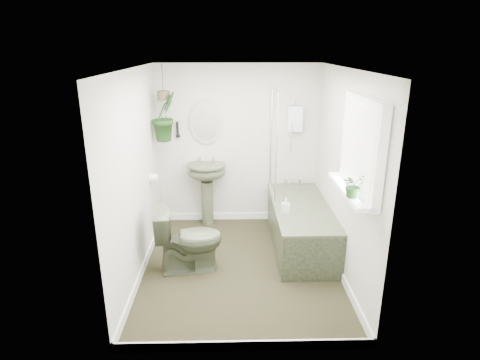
{
  "coord_description": "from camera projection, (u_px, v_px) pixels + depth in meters",
  "views": [
    {
      "loc": [
        -0.11,
        -4.22,
        2.53
      ],
      "look_at": [
        0.0,
        0.15,
        1.05
      ],
      "focal_mm": 30.0,
      "sensor_mm": 36.0,
      "label": 1
    }
  ],
  "objects": [
    {
      "name": "ceiling",
      "position": [
        240.0,
        68.0,
        4.07
      ],
      "size": [
        2.3,
        2.8,
        0.02
      ],
      "primitive_type": "cube",
      "color": "white",
      "rests_on": "ground"
    },
    {
      "name": "wall_left",
      "position": [
        135.0,
        177.0,
        4.42
      ],
      "size": [
        0.02,
        2.8,
        2.3
      ],
      "primitive_type": "cube",
      "color": "silver",
      "rests_on": "ground"
    },
    {
      "name": "hanging_plant",
      "position": [
        165.0,
        116.0,
        5.27
      ],
      "size": [
        0.45,
        0.46,
        0.66
      ],
      "primitive_type": "imported",
      "rotation": [
        0.0,
        0.0,
        0.9
      ],
      "color": "black",
      "rests_on": "ceiling"
    },
    {
      "name": "soap_bottle",
      "position": [
        286.0,
        206.0,
        4.87
      ],
      "size": [
        0.1,
        0.1,
        0.19
      ],
      "primitive_type": "imported",
      "rotation": [
        0.0,
        0.0,
        0.19
      ],
      "color": "black",
      "rests_on": "bathtub"
    },
    {
      "name": "window_blinds",
      "position": [
        357.0,
        147.0,
        3.65
      ],
      "size": [
        0.01,
        0.86,
        0.76
      ],
      "primitive_type": "cube",
      "color": "white",
      "rests_on": "wall_right"
    },
    {
      "name": "skirting",
      "position": [
        240.0,
        263.0,
        4.8
      ],
      "size": [
        2.3,
        2.8,
        0.1
      ],
      "primitive_type": "cube",
      "color": "white",
      "rests_on": "floor"
    },
    {
      "name": "oval_mirror",
      "position": [
        206.0,
        122.0,
        5.62
      ],
      "size": [
        0.46,
        0.03,
        0.62
      ],
      "primitive_type": "ellipsoid",
      "color": "#B2A99A",
      "rests_on": "wall_back"
    },
    {
      "name": "wall_right",
      "position": [
        344.0,
        175.0,
        4.47
      ],
      "size": [
        0.02,
        2.8,
        2.3
      ],
      "primitive_type": "cube",
      "color": "silver",
      "rests_on": "ground"
    },
    {
      "name": "wall_front",
      "position": [
        245.0,
        232.0,
        3.11
      ],
      "size": [
        2.3,
        0.02,
        2.3
      ],
      "primitive_type": "cube",
      "color": "silver",
      "rests_on": "ground"
    },
    {
      "name": "window_recess",
      "position": [
        362.0,
        147.0,
        3.65
      ],
      "size": [
        0.08,
        1.0,
        0.9
      ],
      "primitive_type": "cube",
      "color": "white",
      "rests_on": "wall_right"
    },
    {
      "name": "floor",
      "position": [
        240.0,
        267.0,
        4.82
      ],
      "size": [
        2.3,
        2.8,
        0.02
      ],
      "primitive_type": "cube",
      "color": "black",
      "rests_on": "ground"
    },
    {
      "name": "toilet",
      "position": [
        189.0,
        239.0,
        4.64
      ],
      "size": [
        0.82,
        0.54,
        0.78
      ],
      "primitive_type": "imported",
      "rotation": [
        0.0,
        0.0,
        1.71
      ],
      "color": "#464D37",
      "rests_on": "floor"
    },
    {
      "name": "pedestal_sink",
      "position": [
        207.0,
        194.0,
        5.83
      ],
      "size": [
        0.61,
        0.54,
        0.93
      ],
      "primitive_type": null,
      "rotation": [
        0.0,
        0.0,
        0.15
      ],
      "color": "#464D37",
      "rests_on": "floor"
    },
    {
      "name": "bath_screen",
      "position": [
        274.0,
        143.0,
        5.35
      ],
      "size": [
        0.04,
        0.72,
        1.4
      ],
      "primitive_type": null,
      "color": "silver",
      "rests_on": "bathtub"
    },
    {
      "name": "toilet_roll_holder",
      "position": [
        154.0,
        178.0,
        5.16
      ],
      "size": [
        0.11,
        0.11,
        0.11
      ],
      "primitive_type": "cylinder",
      "rotation": [
        0.0,
        1.57,
        0.0
      ],
      "color": "white",
      "rests_on": "wall_left"
    },
    {
      "name": "wall_back",
      "position": [
        238.0,
        146.0,
        5.78
      ],
      "size": [
        2.3,
        0.02,
        2.3
      ],
      "primitive_type": "cube",
      "color": "silver",
      "rests_on": "ground"
    },
    {
      "name": "sill_plant",
      "position": [
        353.0,
        185.0,
        3.52
      ],
      "size": [
        0.25,
        0.24,
        0.22
      ],
      "primitive_type": "imported",
      "rotation": [
        0.0,
        0.0,
        0.39
      ],
      "color": "black",
      "rests_on": "window_sill"
    },
    {
      "name": "window_sill",
      "position": [
        350.0,
        190.0,
        3.78
      ],
      "size": [
        0.18,
        1.0,
        0.04
      ],
      "primitive_type": "cube",
      "color": "white",
      "rests_on": "wall_right"
    },
    {
      "name": "shower_box",
      "position": [
        295.0,
        119.0,
        5.6
      ],
      "size": [
        0.2,
        0.1,
        0.35
      ],
      "primitive_type": "cube",
      "color": "white",
      "rests_on": "wall_back"
    },
    {
      "name": "hanging_pot",
      "position": [
        164.0,
        95.0,
        5.19
      ],
      "size": [
        0.16,
        0.16,
        0.12
      ],
      "primitive_type": "cylinder",
      "color": "#463D26",
      "rests_on": "ceiling"
    },
    {
      "name": "wall_sconce",
      "position": [
        178.0,
        129.0,
        5.63
      ],
      "size": [
        0.04,
        0.04,
        0.22
      ],
      "primitive_type": "cylinder",
      "color": "black",
      "rests_on": "wall_back"
    },
    {
      "name": "bathtub",
      "position": [
        301.0,
        226.0,
        5.21
      ],
      "size": [
        0.72,
        1.72,
        0.58
      ],
      "primitive_type": null,
      "color": "#464D37",
      "rests_on": "floor"
    }
  ]
}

